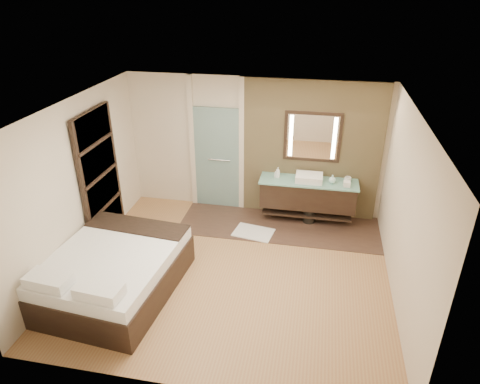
% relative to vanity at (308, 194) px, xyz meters
% --- Properties ---
extents(floor, '(5.00, 5.00, 0.00)m').
position_rel_vanity_xyz_m(floor, '(-1.10, -1.92, -0.58)').
color(floor, '#9F6942').
rests_on(floor, ground).
extents(tile_strip, '(3.80, 1.30, 0.01)m').
position_rel_vanity_xyz_m(tile_strip, '(-0.50, -0.32, -0.57)').
color(tile_strip, '#3C2820').
rests_on(tile_strip, floor).
extents(stone_wall, '(2.60, 0.08, 2.70)m').
position_rel_vanity_xyz_m(stone_wall, '(0.00, 0.29, 0.77)').
color(stone_wall, tan).
rests_on(stone_wall, floor).
extents(vanity, '(1.85, 0.55, 0.88)m').
position_rel_vanity_xyz_m(vanity, '(0.00, 0.00, 0.00)').
color(vanity, black).
rests_on(vanity, stone_wall).
extents(mirror_unit, '(1.06, 0.04, 0.96)m').
position_rel_vanity_xyz_m(mirror_unit, '(0.00, 0.24, 1.07)').
color(mirror_unit, black).
rests_on(mirror_unit, stone_wall).
extents(frosted_door, '(1.10, 0.12, 2.70)m').
position_rel_vanity_xyz_m(frosted_door, '(-1.85, 0.28, 0.56)').
color(frosted_door, silver).
rests_on(frosted_door, floor).
extents(shoji_partition, '(0.06, 1.20, 2.40)m').
position_rel_vanity_xyz_m(shoji_partition, '(-3.53, -1.32, 0.63)').
color(shoji_partition, black).
rests_on(shoji_partition, floor).
extents(bed, '(1.92, 2.31, 0.83)m').
position_rel_vanity_xyz_m(bed, '(-2.75, -2.69, -0.23)').
color(bed, black).
rests_on(bed, floor).
extents(bath_mat, '(0.80, 0.62, 0.02)m').
position_rel_vanity_xyz_m(bath_mat, '(-0.94, -0.68, -0.56)').
color(bath_mat, white).
rests_on(bath_mat, floor).
extents(waste_bin, '(0.27, 0.27, 0.29)m').
position_rel_vanity_xyz_m(waste_bin, '(0.06, -0.07, -0.44)').
color(waste_bin, black).
rests_on(waste_bin, floor).
extents(tissue_box, '(0.12, 0.12, 0.10)m').
position_rel_vanity_xyz_m(tissue_box, '(0.69, -0.13, 0.33)').
color(tissue_box, white).
rests_on(tissue_box, vanity).
extents(soap_bottle_a, '(0.09, 0.09, 0.21)m').
position_rel_vanity_xyz_m(soap_bottle_a, '(-0.59, 0.02, 0.39)').
color(soap_bottle_a, white).
rests_on(soap_bottle_a, vanity).
extents(soap_bottle_b, '(0.08, 0.08, 0.16)m').
position_rel_vanity_xyz_m(soap_bottle_b, '(-0.62, 0.02, 0.37)').
color(soap_bottle_b, '#B2B2B2').
rests_on(soap_bottle_b, vanity).
extents(soap_bottle_c, '(0.15, 0.15, 0.16)m').
position_rel_vanity_xyz_m(soap_bottle_c, '(0.43, -0.02, 0.37)').
color(soap_bottle_c, '#BBEBE7').
rests_on(soap_bottle_c, vanity).
extents(cup, '(0.17, 0.17, 0.10)m').
position_rel_vanity_xyz_m(cup, '(0.72, 0.08, 0.33)').
color(cup, white).
rests_on(cup, vanity).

